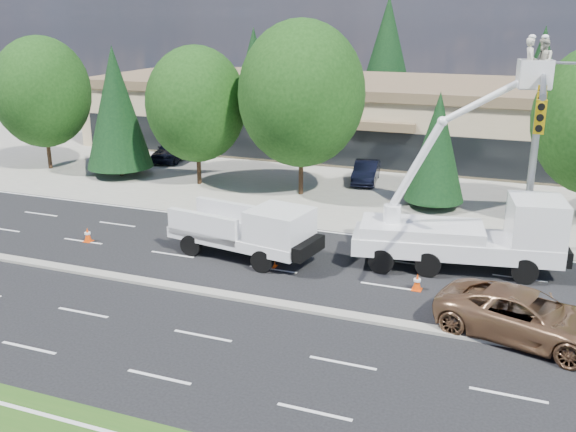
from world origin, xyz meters
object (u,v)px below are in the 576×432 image
at_px(utility_pickup, 250,236).
at_px(bucket_truck, 476,223).
at_px(signal_mast, 538,131).
at_px(minivan, 526,316).

height_order(utility_pickup, bucket_truck, bucket_truck).
bearing_deg(utility_pickup, signal_mast, 23.91).
xyz_separation_m(signal_mast, bucket_truck, (-2.03, -0.70, -3.97)).
bearing_deg(signal_mast, utility_pickup, -165.77).
relative_size(bucket_truck, minivan, 1.65).
relative_size(signal_mast, bucket_truck, 1.03).
height_order(signal_mast, utility_pickup, signal_mast).
bearing_deg(minivan, bucket_truck, 36.20).
relative_size(signal_mast, minivan, 1.70).
distance_m(utility_pickup, bucket_truck, 9.83).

